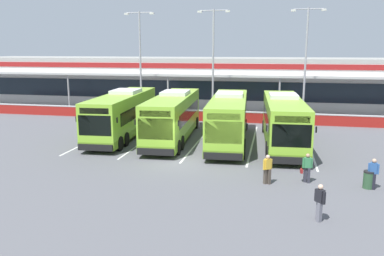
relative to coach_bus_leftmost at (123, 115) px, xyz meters
name	(u,v)px	position (x,y,z in m)	size (l,w,h in m)	color
ground_plane	(182,161)	(6.45, -6.25, -1.79)	(200.00, 200.00, 0.00)	#56565B
terminal_building	(230,81)	(6.45, 20.66, 1.23)	(70.00, 13.00, 6.00)	silver
red_barrier_wall	(215,116)	(6.45, 8.25, -1.23)	(60.00, 0.40, 1.10)	maroon
coach_bus_leftmost	(123,115)	(0.00, 0.00, 0.00)	(3.52, 12.28, 3.78)	#8CC633
coach_bus_left_centre	(173,117)	(4.33, -0.23, 0.00)	(3.52, 12.28, 3.78)	#8CC633
coach_bus_centre	(229,120)	(8.77, -0.41, 0.00)	(3.52, 12.28, 3.78)	#8CC633
coach_bus_right_centre	(283,122)	(12.86, -0.51, 0.00)	(3.52, 12.28, 3.78)	#8CC633
bay_stripe_far_west	(101,136)	(-1.95, -0.25, -1.78)	(0.14, 13.00, 0.01)	silver
bay_stripe_west	(149,138)	(2.25, -0.25, -1.78)	(0.14, 13.00, 0.01)	silver
bay_stripe_mid_west	(199,140)	(6.45, -0.25, -1.78)	(0.14, 13.00, 0.01)	silver
bay_stripe_centre	(253,143)	(10.65, -0.25, -1.78)	(0.14, 13.00, 0.01)	silver
bay_stripe_mid_east	(309,146)	(14.85, -0.25, -1.78)	(0.14, 13.00, 0.01)	silver
pedestrian_with_handbag	(307,167)	(14.02, -8.82, -0.93)	(0.64, 0.31, 1.62)	#33333D
pedestrian_in_dark_coat	(320,201)	(14.18, -13.77, -0.91)	(0.43, 0.46, 1.62)	slate
pedestrian_child	(267,168)	(11.94, -9.52, -0.91)	(0.48, 0.40, 1.62)	#4C4238
pedestrian_near_bin	(373,173)	(17.29, -9.16, -0.91)	(0.54, 0.37, 1.62)	black
lamp_post_west	(140,57)	(-2.12, 10.64, 4.50)	(3.24, 0.28, 11.00)	#9E9EA3
lamp_post_centre	(213,57)	(5.90, 9.90, 4.50)	(3.24, 0.28, 11.00)	#9E9EA3
lamp_post_east	(306,58)	(14.98, 10.32, 4.50)	(3.24, 0.28, 11.00)	#9E9EA3
litter_bin	(368,180)	(17.10, -9.09, -1.32)	(0.54, 0.54, 0.93)	#2D5133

